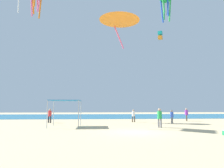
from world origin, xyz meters
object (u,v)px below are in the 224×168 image
at_px(canopy_tent, 65,102).
at_px(person_leftmost, 186,113).
at_px(person_central, 172,116).
at_px(person_rightmost, 133,115).
at_px(person_near_tent, 50,114).
at_px(kite_delta_orange, 119,17).
at_px(person_far_shore, 160,116).
at_px(kite_box_teal, 160,35).

xyz_separation_m(canopy_tent, person_leftmost, (15.66, 7.25, -1.46)).
distance_m(person_central, person_rightmost, 4.92).
distance_m(person_near_tent, person_central, 14.94).
xyz_separation_m(canopy_tent, kite_delta_orange, (5.59, 0.56, 9.34)).
bearing_deg(person_rightmost, canopy_tent, -151.11).
bearing_deg(kite_delta_orange, person_leftmost, 124.10).
relative_size(person_leftmost, person_far_shore, 0.97).
bearing_deg(person_rightmost, person_near_tent, 175.60).
bearing_deg(person_central, person_rightmost, -84.25).
bearing_deg(person_leftmost, person_rightmost, 128.32).
distance_m(person_rightmost, kite_box_teal, 24.73).
relative_size(person_far_shore, kite_box_teal, 1.04).
bearing_deg(person_central, person_leftmost, 174.88).
height_order(person_near_tent, kite_delta_orange, kite_delta_orange).
bearing_deg(person_far_shore, person_rightmost, -16.21).
xyz_separation_m(person_near_tent, kite_box_teal, (19.44, 16.85, 16.32)).
xyz_separation_m(person_near_tent, person_far_shore, (11.86, -6.84, 0.05)).
xyz_separation_m(person_far_shore, kite_delta_orange, (-3.63, 2.12, 10.76)).
bearing_deg(person_rightmost, person_leftmost, 2.63).
xyz_separation_m(person_leftmost, person_far_shore, (-6.44, -8.80, 0.03)).
height_order(person_leftmost, person_far_shore, person_far_shore).
xyz_separation_m(person_near_tent, kite_delta_orange, (8.23, -4.72, 10.82)).
distance_m(canopy_tent, person_near_tent, 6.09).
distance_m(person_rightmost, kite_delta_orange, 12.34).
bearing_deg(person_near_tent, person_rightmost, 30.14).
height_order(canopy_tent, person_leftmost, canopy_tent).
distance_m(person_leftmost, person_central, 5.24).
bearing_deg(kite_delta_orange, kite_box_teal, 153.07).
height_order(canopy_tent, person_near_tent, canopy_tent).
bearing_deg(person_rightmost, kite_box_teal, 53.93).
bearing_deg(canopy_tent, person_central, 15.35).
bearing_deg(person_leftmost, person_central, 166.42).
bearing_deg(kite_box_teal, person_leftmost, 28.26).
relative_size(person_near_tent, kite_delta_orange, 0.39).
distance_m(canopy_tent, person_central, 12.72).
distance_m(person_rightmost, person_far_shore, 7.53).
relative_size(person_leftmost, person_central, 1.12).
distance_m(person_central, kite_box_teal, 25.38).
bearing_deg(kite_box_teal, person_central, 18.81).
height_order(person_near_tent, person_leftmost, person_leftmost).
xyz_separation_m(canopy_tent, person_central, (12.18, 3.34, -1.58)).
bearing_deg(person_near_tent, kite_box_teal, 67.92).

